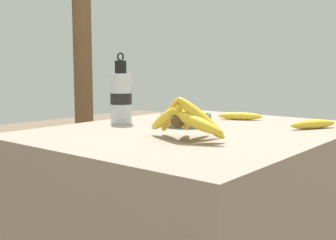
# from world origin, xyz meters

# --- Properties ---
(market_counter) EXTENTS (1.19, 0.96, 0.76)m
(market_counter) POSITION_xyz_m (0.00, 0.00, 0.38)
(market_counter) COLOR gray
(market_counter) RESTS_ON ground_plane
(banana_bunch_ripe) EXTENTS (0.20, 0.32, 0.15)m
(banana_bunch_ripe) POSITION_xyz_m (-0.22, -0.12, 0.83)
(banana_bunch_ripe) COLOR #4C381E
(banana_bunch_ripe) RESTS_ON market_counter
(serving_bowl) EXTENTS (0.20, 0.20, 0.05)m
(serving_bowl) POSITION_xyz_m (0.05, 0.09, 0.79)
(serving_bowl) COLOR #4C6B5B
(serving_bowl) RESTS_ON market_counter
(water_bottle) EXTENTS (0.09, 0.09, 0.29)m
(water_bottle) POSITION_xyz_m (-0.07, 0.33, 0.87)
(water_bottle) COLOR silver
(water_bottle) RESTS_ON market_counter
(loose_banana_front) EXTENTS (0.20, 0.13, 0.03)m
(loose_banana_front) POSITION_xyz_m (0.28, -0.34, 0.78)
(loose_banana_front) COLOR gold
(loose_banana_front) RESTS_ON market_counter
(loose_banana_side) EXTENTS (0.11, 0.19, 0.03)m
(loose_banana_side) POSITION_xyz_m (0.35, 0.01, 0.78)
(loose_banana_side) COLOR gold
(loose_banana_side) RESTS_ON market_counter
(banana_bunch_green) EXTENTS (0.17, 0.28, 0.13)m
(banana_bunch_green) POSITION_xyz_m (0.33, 1.37, 0.48)
(banana_bunch_green) COLOR #4C381E
(banana_bunch_green) RESTS_ON wooden_bench
(support_post_far) EXTENTS (0.14, 0.14, 2.29)m
(support_post_far) POSITION_xyz_m (0.75, 1.57, 1.15)
(support_post_far) COLOR brown
(support_post_far) RESTS_ON ground_plane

